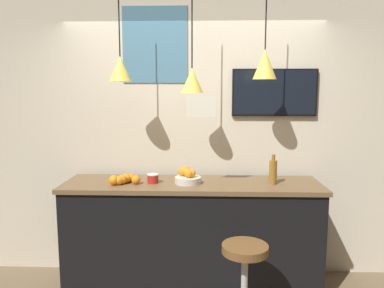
{
  "coord_description": "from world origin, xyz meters",
  "views": [
    {
      "loc": [
        0.11,
        -2.56,
        1.84
      ],
      "look_at": [
        0.0,
        0.72,
        1.37
      ],
      "focal_mm": 35.0,
      "sensor_mm": 36.0,
      "label": 1
    }
  ],
  "objects": [
    {
      "name": "hanging_menu_board",
      "position": [
        0.08,
        0.5,
        1.72
      ],
      "size": [
        0.24,
        0.01,
        0.17
      ],
      "color": "white"
    },
    {
      "name": "orange_pile",
      "position": [
        -0.6,
        0.65,
        1.06
      ],
      "size": [
        0.27,
        0.2,
        0.09
      ],
      "color": "orange",
      "rests_on": "service_counter"
    },
    {
      "name": "pendant_lamp_middle",
      "position": [
        0.0,
        0.72,
        1.94
      ],
      "size": [
        0.19,
        0.19,
        0.98
      ],
      "color": "black"
    },
    {
      "name": "bar_stool",
      "position": [
        0.41,
        0.06,
        0.47
      ],
      "size": [
        0.4,
        0.4,
        0.72
      ],
      "color": "#B7B7BC",
      "rests_on": "ground_plane"
    },
    {
      "name": "pendant_lamp_right",
      "position": [
        0.62,
        0.72,
        2.07
      ],
      "size": [
        0.2,
        0.2,
        0.86
      ],
      "color": "black"
    },
    {
      "name": "service_counter",
      "position": [
        0.0,
        0.72,
        0.51
      ],
      "size": [
        2.31,
        0.61,
        1.02
      ],
      "color": "black",
      "rests_on": "ground_plane"
    },
    {
      "name": "wall_poster",
      "position": [
        -0.37,
        1.1,
        2.28
      ],
      "size": [
        0.63,
        0.01,
        0.72
      ],
      "color": "teal"
    },
    {
      "name": "fruit_bowl",
      "position": [
        -0.04,
        0.7,
        1.08
      ],
      "size": [
        0.23,
        0.23,
        0.14
      ],
      "color": "beige",
      "rests_on": "service_counter"
    },
    {
      "name": "juice_bottle",
      "position": [
        0.72,
        0.69,
        1.14
      ],
      "size": [
        0.07,
        0.07,
        0.27
      ],
      "color": "olive",
      "rests_on": "service_counter"
    },
    {
      "name": "spread_jar",
      "position": [
        -0.35,
        0.69,
        1.06
      ],
      "size": [
        0.1,
        0.1,
        0.08
      ],
      "color": "red",
      "rests_on": "service_counter"
    },
    {
      "name": "back_wall",
      "position": [
        0.0,
        1.14,
        1.45
      ],
      "size": [
        8.0,
        0.06,
        2.9
      ],
      "color": "beige",
      "rests_on": "ground_plane"
    },
    {
      "name": "pendant_lamp_left",
      "position": [
        -0.62,
        0.72,
        2.03
      ],
      "size": [
        0.2,
        0.2,
        0.88
      ],
      "color": "black"
    },
    {
      "name": "mounted_tv",
      "position": [
        0.78,
        1.08,
        1.82
      ],
      "size": [
        0.81,
        0.04,
        0.45
      ],
      "color": "black"
    }
  ]
}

